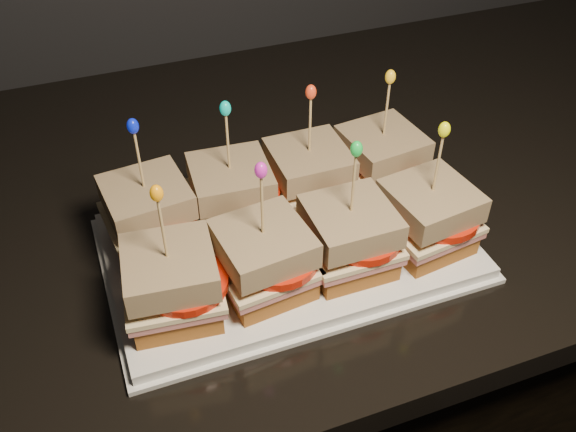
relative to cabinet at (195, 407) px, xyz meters
name	(u,v)px	position (x,y,z in m)	size (l,w,h in m)	color
cabinet	(195,407)	(0.00, 0.00, 0.00)	(2.65, 0.70, 0.86)	black
granite_slab	(162,210)	(0.00, 0.00, 0.45)	(2.69, 0.74, 0.03)	black
platter	(288,247)	(0.12, -0.15, 0.47)	(0.40, 0.25, 0.02)	silver
platter_rim	(288,250)	(0.12, -0.15, 0.47)	(0.41, 0.26, 0.01)	silver
sandwich_0_bread_bot	(152,231)	(-0.02, -0.09, 0.49)	(0.08, 0.08, 0.02)	brown
sandwich_0_ham	(150,221)	(-0.02, -0.09, 0.51)	(0.09, 0.09, 0.01)	#B56961
sandwich_0_cheese	(149,216)	(-0.02, -0.09, 0.52)	(0.09, 0.09, 0.01)	beige
sandwich_0_tomato	(161,212)	(-0.01, -0.10, 0.52)	(0.08, 0.08, 0.01)	red
sandwich_0_bread_top	(146,197)	(-0.02, -0.09, 0.54)	(0.09, 0.09, 0.03)	#4E270C
sandwich_0_pick	(140,163)	(-0.02, -0.09, 0.59)	(0.00, 0.00, 0.09)	tan
sandwich_0_frill	(133,126)	(-0.02, -0.09, 0.63)	(0.01, 0.01, 0.02)	#0A1BD8
sandwich_1_bread_bot	(233,212)	(0.07, -0.09, 0.49)	(0.08, 0.08, 0.02)	brown
sandwich_1_ham	(232,202)	(0.07, -0.09, 0.51)	(0.09, 0.09, 0.01)	#B56961
sandwich_1_cheese	(232,197)	(0.07, -0.09, 0.52)	(0.09, 0.09, 0.01)	beige
sandwich_1_tomato	(243,193)	(0.08, -0.10, 0.52)	(0.08, 0.08, 0.01)	red
sandwich_1_bread_top	(230,178)	(0.07, -0.09, 0.54)	(0.09, 0.09, 0.03)	#4E270C
sandwich_1_pick	(228,145)	(0.07, -0.09, 0.59)	(0.00, 0.00, 0.09)	tan
sandwich_1_frill	(225,108)	(0.07, -0.09, 0.63)	(0.01, 0.01, 0.02)	#05BEAF
sandwich_2_bread_bot	(308,194)	(0.16, -0.09, 0.49)	(0.08, 0.08, 0.02)	brown
sandwich_2_ham	(308,184)	(0.16, -0.09, 0.51)	(0.09, 0.09, 0.01)	#B56961
sandwich_2_cheese	(309,179)	(0.16, -0.09, 0.52)	(0.09, 0.09, 0.01)	beige
sandwich_2_tomato	(320,175)	(0.18, -0.10, 0.52)	(0.08, 0.08, 0.01)	red
sandwich_2_bread_top	(309,161)	(0.16, -0.09, 0.54)	(0.09, 0.09, 0.03)	#4E270C
sandwich_2_pick	(310,128)	(0.16, -0.09, 0.59)	(0.00, 0.00, 0.09)	tan
sandwich_2_frill	(311,92)	(0.16, -0.09, 0.63)	(0.01, 0.01, 0.02)	red
sandwich_3_bread_bot	(379,178)	(0.26, -0.09, 0.49)	(0.08, 0.08, 0.02)	brown
sandwich_3_ham	(380,167)	(0.26, -0.09, 0.51)	(0.09, 0.09, 0.01)	#B56961
sandwich_3_cheese	(380,163)	(0.26, -0.09, 0.52)	(0.09, 0.09, 0.01)	beige
sandwich_3_tomato	(392,158)	(0.27, -0.10, 0.52)	(0.08, 0.08, 0.01)	red
sandwich_3_bread_top	(383,145)	(0.26, -0.09, 0.54)	(0.09, 0.09, 0.03)	#4E270C
sandwich_3_pick	(386,112)	(0.26, -0.09, 0.59)	(0.00, 0.00, 0.09)	tan
sandwich_3_frill	(390,77)	(0.26, -0.09, 0.63)	(0.01, 0.01, 0.02)	yellow
sandwich_4_bread_bot	(175,302)	(-0.02, -0.20, 0.49)	(0.08, 0.08, 0.02)	brown
sandwich_4_ham	(173,291)	(-0.02, -0.20, 0.51)	(0.09, 0.09, 0.01)	#B56961
sandwich_4_cheese	(172,287)	(-0.02, -0.20, 0.52)	(0.09, 0.09, 0.01)	beige
sandwich_4_tomato	(185,282)	(-0.01, -0.21, 0.52)	(0.08, 0.08, 0.01)	red
sandwich_4_bread_top	(169,267)	(-0.02, -0.20, 0.54)	(0.09, 0.09, 0.03)	#4E270C
sandwich_4_pick	(163,232)	(-0.02, -0.20, 0.59)	(0.00, 0.00, 0.09)	tan
sandwich_4_frill	(157,193)	(-0.02, -0.20, 0.63)	(0.01, 0.01, 0.02)	orange
sandwich_5_bread_bot	(265,278)	(0.07, -0.20, 0.49)	(0.08, 0.08, 0.02)	brown
sandwich_5_ham	(264,267)	(0.07, -0.20, 0.51)	(0.09, 0.09, 0.01)	#B56961
sandwich_5_cheese	(264,263)	(0.07, -0.20, 0.52)	(0.09, 0.09, 0.01)	beige
sandwich_5_tomato	(277,258)	(0.08, -0.21, 0.52)	(0.08, 0.08, 0.01)	red
sandwich_5_bread_top	(263,243)	(0.07, -0.20, 0.54)	(0.09, 0.09, 0.03)	#4E270C
sandwich_5_pick	(262,209)	(0.07, -0.20, 0.59)	(0.00, 0.00, 0.09)	tan
sandwich_5_frill	(261,170)	(0.07, -0.20, 0.63)	(0.01, 0.01, 0.02)	#CC21AD
sandwich_6_bread_bot	(347,256)	(0.16, -0.20, 0.49)	(0.08, 0.08, 0.02)	brown
sandwich_6_ham	(348,245)	(0.16, -0.20, 0.51)	(0.09, 0.09, 0.01)	#B56961
sandwich_6_cheese	(349,240)	(0.16, -0.20, 0.52)	(0.09, 0.09, 0.01)	beige
sandwich_6_tomato	(362,236)	(0.18, -0.21, 0.52)	(0.08, 0.08, 0.01)	red
sandwich_6_bread_top	(350,221)	(0.16, -0.20, 0.54)	(0.09, 0.09, 0.03)	#4E270C
sandwich_6_pick	(353,187)	(0.16, -0.20, 0.59)	(0.00, 0.00, 0.09)	tan
sandwich_6_frill	(356,149)	(0.16, -0.20, 0.63)	(0.01, 0.01, 0.02)	green
sandwich_7_bread_bot	(425,235)	(0.26, -0.20, 0.49)	(0.08, 0.08, 0.02)	brown
sandwich_7_ham	(427,224)	(0.26, -0.20, 0.51)	(0.09, 0.09, 0.01)	#B56961
sandwich_7_cheese	(427,220)	(0.26, -0.20, 0.52)	(0.09, 0.09, 0.01)	beige
sandwich_7_tomato	(441,215)	(0.27, -0.21, 0.52)	(0.08, 0.08, 0.01)	red
sandwich_7_bread_top	(431,201)	(0.26, -0.20, 0.54)	(0.09, 0.09, 0.03)	#4E270C
sandwich_7_pick	(437,167)	(0.26, -0.20, 0.59)	(0.00, 0.00, 0.09)	tan
sandwich_7_frill	(444,130)	(0.26, -0.20, 0.63)	(0.01, 0.01, 0.02)	#E5F108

